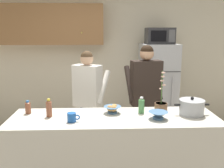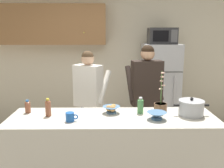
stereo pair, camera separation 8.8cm
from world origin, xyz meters
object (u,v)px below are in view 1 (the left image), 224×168
at_px(refrigerator, 157,88).
at_px(potted_orchid, 161,104).
at_px(person_near_pot, 88,92).
at_px(cooking_pot, 192,107).
at_px(person_by_sink, 146,89).
at_px(bread_bowl, 112,109).
at_px(empty_bowl, 158,115).
at_px(coffee_mug, 72,117).
at_px(bottle_mid_counter, 28,107).
at_px(bottle_far_corner, 49,108).
at_px(bottle_near_edge, 141,105).
at_px(microwave, 160,36).

height_order(refrigerator, potted_orchid, refrigerator).
distance_m(refrigerator, person_near_pot, 1.54).
bearing_deg(cooking_pot, person_by_sink, 115.57).
bearing_deg(person_near_pot, cooking_pot, -36.40).
relative_size(person_near_pot, cooking_pot, 4.02).
bearing_deg(person_near_pot, refrigerator, 36.69).
bearing_deg(bread_bowl, empty_bowl, -23.60).
relative_size(coffee_mug, bottle_mid_counter, 0.87).
bearing_deg(person_by_sink, cooking_pot, -64.43).
height_order(bottle_far_corner, potted_orchid, potted_orchid).
distance_m(refrigerator, bottle_near_edge, 1.84).
bearing_deg(cooking_pot, microwave, 89.18).
height_order(refrigerator, bottle_mid_counter, refrigerator).
xyz_separation_m(cooking_pot, coffee_mug, (-1.31, -0.17, -0.04)).
distance_m(refrigerator, person_by_sink, 1.11).
xyz_separation_m(person_near_pot, potted_orchid, (0.90, -0.72, 0.02)).
bearing_deg(bread_bowl, coffee_mug, -149.40).
bearing_deg(person_by_sink, refrigerator, 68.26).
bearing_deg(bottle_far_corner, cooking_pot, 0.19).
height_order(cooking_pot, bottle_mid_counter, cooking_pot).
distance_m(person_by_sink, bottle_far_corner, 1.44).
relative_size(microwave, potted_orchid, 1.02).
distance_m(refrigerator, empty_bowl, 1.99).
relative_size(person_near_pot, bread_bowl, 7.88).
distance_m(cooking_pot, bread_bowl, 0.89).
bearing_deg(cooking_pot, refrigerator, 89.19).
bearing_deg(person_near_pot, microwave, 36.03).
height_order(coffee_mug, bottle_near_edge, bottle_near_edge).
height_order(person_by_sink, bottle_far_corner, person_by_sink).
bearing_deg(person_near_pot, potted_orchid, -38.49).
relative_size(cooking_pot, empty_bowl, 1.87).
relative_size(cooking_pot, bottle_mid_counter, 2.59).
xyz_separation_m(person_near_pot, empty_bowl, (0.80, -1.02, -0.00)).
xyz_separation_m(refrigerator, bottle_far_corner, (-1.60, -1.81, 0.21)).
xyz_separation_m(coffee_mug, potted_orchid, (1.01, 0.34, 0.02)).
height_order(refrigerator, person_near_pot, refrigerator).
distance_m(person_near_pot, person_by_sink, 0.83).
distance_m(person_by_sink, cooking_pot, 0.88).
height_order(bread_bowl, bottle_near_edge, bottle_near_edge).
relative_size(refrigerator, bottle_mid_counter, 10.74).
height_order(person_near_pot, bread_bowl, person_near_pot).
relative_size(refrigerator, person_by_sink, 0.98).
relative_size(cooking_pot, coffee_mug, 2.98).
bearing_deg(coffee_mug, microwave, 55.64).
xyz_separation_m(person_near_pot, person_by_sink, (0.83, -0.10, 0.06)).
height_order(cooking_pot, coffee_mug, cooking_pot).
xyz_separation_m(refrigerator, cooking_pot, (-0.03, -1.81, 0.20)).
relative_size(cooking_pot, bottle_far_corner, 1.95).
distance_m(microwave, bottle_near_edge, 1.95).
bearing_deg(bread_bowl, person_by_sink, 54.66).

